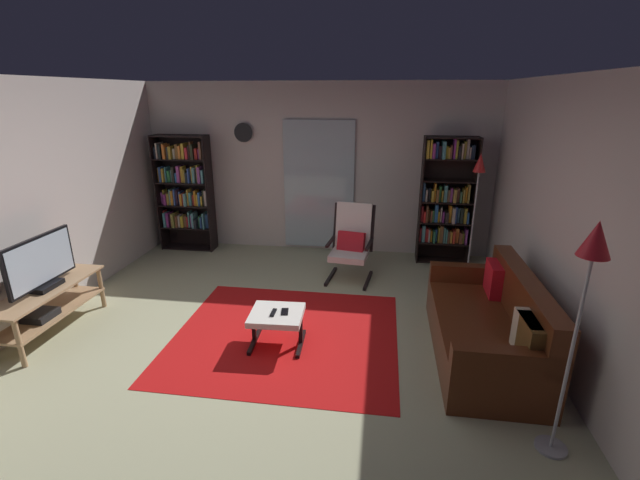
{
  "coord_description": "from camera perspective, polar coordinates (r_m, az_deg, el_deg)",
  "views": [
    {
      "loc": [
        1.02,
        -3.76,
        2.44
      ],
      "look_at": [
        0.33,
        0.95,
        0.81
      ],
      "focal_mm": 24.29,
      "sensor_mm": 36.0,
      "label": 1
    }
  ],
  "objects": [
    {
      "name": "leather_sofa",
      "position": [
        4.51,
        21.5,
        -10.73
      ],
      "size": [
        0.85,
        1.84,
        0.83
      ],
      "color": "#562712",
      "rests_on": "ground"
    },
    {
      "name": "floor_lamp_by_sofa",
      "position": [
        3.16,
        31.91,
        -3.62
      ],
      "size": [
        0.22,
        0.22,
        1.72
      ],
      "color": "#A5A5AD",
      "rests_on": "ground"
    },
    {
      "name": "tv_stand",
      "position": [
        5.38,
        -32.19,
        -7.16
      ],
      "size": [
        0.43,
        1.32,
        0.52
      ],
      "color": "tan",
      "rests_on": "ground"
    },
    {
      "name": "ottoman",
      "position": [
        4.41,
        -5.72,
        -10.2
      ],
      "size": [
        0.54,
        0.5,
        0.36
      ],
      "color": "white",
      "rests_on": "ground"
    },
    {
      "name": "bookshelf_near_tv",
      "position": [
        7.23,
        -17.44,
        6.4
      ],
      "size": [
        0.85,
        0.3,
        1.82
      ],
      "color": "black",
      "rests_on": "ground"
    },
    {
      "name": "bookshelf_near_sofa",
      "position": [
        6.6,
        16.22,
        5.09
      ],
      "size": [
        0.76,
        0.3,
        1.86
      ],
      "color": "black",
      "rests_on": "ground"
    },
    {
      "name": "wall_right",
      "position": [
        4.27,
        31.09,
        0.66
      ],
      "size": [
        0.06,
        6.0,
        2.6
      ],
      "primitive_type": "cube",
      "color": "beige",
      "rests_on": "ground"
    },
    {
      "name": "area_rug",
      "position": [
        4.7,
        -4.5,
        -12.36
      ],
      "size": [
        2.33,
        2.13,
        0.01
      ],
      "primitive_type": "cube",
      "color": "red",
      "rests_on": "ground"
    },
    {
      "name": "lounge_armchair",
      "position": [
        5.87,
        4.17,
        -0.06
      ],
      "size": [
        0.63,
        0.71,
        1.02
      ],
      "color": "black",
      "rests_on": "ground"
    },
    {
      "name": "wall_clock",
      "position": [
        6.95,
        -10.05,
        13.77
      ],
      "size": [
        0.29,
        0.03,
        0.29
      ],
      "color": "silver"
    },
    {
      "name": "glass_door_panel",
      "position": [
        6.81,
        -0.18,
        7.13
      ],
      "size": [
        1.1,
        0.01,
        2.0
      ],
      "primitive_type": "cube",
      "color": "silver"
    },
    {
      "name": "wall_back",
      "position": [
        6.83,
        -0.41,
        9.31
      ],
      "size": [
        5.6,
        0.06,
        2.6
      ],
      "primitive_type": "cube",
      "color": "beige",
      "rests_on": "ground"
    },
    {
      "name": "cell_phone",
      "position": [
        4.38,
        -4.65,
        -9.39
      ],
      "size": [
        0.09,
        0.15,
        0.01
      ],
      "primitive_type": "cube",
      "rotation": [
        0.0,
        0.0,
        0.16
      ],
      "color": "black",
      "rests_on": "ottoman"
    },
    {
      "name": "wall_left",
      "position": [
        5.41,
        -35.55,
        3.2
      ],
      "size": [
        0.06,
        6.0,
        2.6
      ],
      "primitive_type": "cube",
      "color": "beige",
      "rests_on": "ground"
    },
    {
      "name": "floor_lamp_by_shelf",
      "position": [
        6.1,
        20.05,
        7.01
      ],
      "size": [
        0.22,
        0.22,
        1.69
      ],
      "color": "#A5A5AD",
      "rests_on": "ground"
    },
    {
      "name": "tv_remote",
      "position": [
        4.36,
        -6.16,
        -9.48
      ],
      "size": [
        0.04,
        0.14,
        0.02
      ],
      "primitive_type": "cube",
      "rotation": [
        0.0,
        0.0,
        0.01
      ],
      "color": "black",
      "rests_on": "ottoman"
    },
    {
      "name": "ground_plane",
      "position": [
        4.59,
        -6.01,
        -13.28
      ],
      "size": [
        7.02,
        7.02,
        0.0
      ],
      "primitive_type": "plane",
      "color": "#B1B18A"
    },
    {
      "name": "television",
      "position": [
        5.24,
        -32.85,
        -2.73
      ],
      "size": [
        0.2,
        0.88,
        0.56
      ],
      "color": "black",
      "rests_on": "tv_stand"
    }
  ]
}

